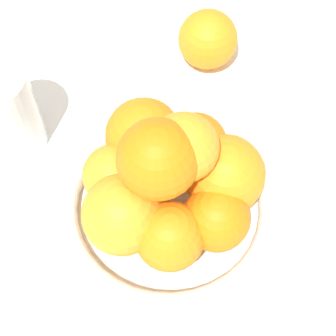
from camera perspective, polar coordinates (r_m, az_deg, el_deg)
ground_plane at (r=0.63m, az=-0.00°, el=-4.72°), size 4.00×4.00×0.00m
fruit_bowl at (r=0.62m, az=-0.00°, el=-3.97°), size 0.24×0.24×0.04m
orange_pile at (r=0.55m, az=0.13°, el=-0.89°), size 0.18×0.18×0.14m
stray_orange at (r=0.73m, az=4.06°, el=12.91°), size 0.08×0.08×0.08m
drinking_glass at (r=0.66m, az=-16.38°, el=5.54°), size 0.08×0.08×0.12m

